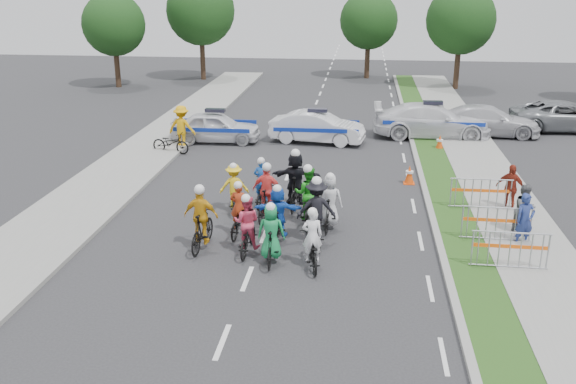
# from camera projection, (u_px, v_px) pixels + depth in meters

# --- Properties ---
(ground) EXTENTS (90.00, 90.00, 0.00)m
(ground) POSITION_uv_depth(u_px,v_px,m) (247.00, 279.00, 16.39)
(ground) COLOR #28282B
(ground) RESTS_ON ground
(curb_right) EXTENTS (0.20, 60.00, 0.12)m
(curb_right) POSITION_uv_depth(u_px,v_px,m) (432.00, 216.00, 20.51)
(curb_right) COLOR gray
(curb_right) RESTS_ON ground
(grass_strip) EXTENTS (1.20, 60.00, 0.11)m
(grass_strip) POSITION_uv_depth(u_px,v_px,m) (454.00, 217.00, 20.43)
(grass_strip) COLOR #254F19
(grass_strip) RESTS_ON ground
(sidewalk_right) EXTENTS (2.40, 60.00, 0.13)m
(sidewalk_right) POSITION_uv_depth(u_px,v_px,m) (512.00, 219.00, 20.23)
(sidewalk_right) COLOR gray
(sidewalk_right) RESTS_ON ground
(sidewalk_left) EXTENTS (3.00, 60.00, 0.13)m
(sidewalk_left) POSITION_uv_depth(u_px,v_px,m) (85.00, 201.00, 21.79)
(sidewalk_left) COLOR gray
(sidewalk_left) RESTS_ON ground
(rider_0) EXTENTS (0.90, 1.76, 1.72)m
(rider_0) POSITION_uv_depth(u_px,v_px,m) (312.00, 247.00, 16.87)
(rider_0) COLOR black
(rider_0) RESTS_ON ground
(rider_1) EXTENTS (0.75, 1.68, 1.75)m
(rider_1) POSITION_uv_depth(u_px,v_px,m) (271.00, 239.00, 17.09)
(rider_1) COLOR black
(rider_1) RESTS_ON ground
(rider_2) EXTENTS (0.75, 1.74, 1.76)m
(rider_2) POSITION_uv_depth(u_px,v_px,m) (247.00, 231.00, 17.73)
(rider_2) COLOR black
(rider_2) RESTS_ON ground
(rider_3) EXTENTS (1.01, 1.88, 1.94)m
(rider_3) POSITION_uv_depth(u_px,v_px,m) (202.00, 224.00, 17.95)
(rider_3) COLOR black
(rider_3) RESTS_ON ground
(rider_4) EXTENTS (1.21, 2.07, 2.02)m
(rider_4) POSITION_uv_depth(u_px,v_px,m) (316.00, 217.00, 18.40)
(rider_4) COLOR black
(rider_4) RESTS_ON ground
(rider_5) EXTENTS (1.41, 1.69, 1.75)m
(rider_5) POSITION_uv_depth(u_px,v_px,m) (278.00, 217.00, 18.49)
(rider_5) COLOR black
(rider_5) RESTS_ON ground
(rider_6) EXTENTS (0.77, 1.72, 1.70)m
(rider_6) POSITION_uv_depth(u_px,v_px,m) (239.00, 217.00, 19.00)
(rider_6) COLOR black
(rider_6) RESTS_ON ground
(rider_7) EXTENTS (0.81, 1.77, 1.82)m
(rider_7) POSITION_uv_depth(u_px,v_px,m) (330.00, 207.00, 19.39)
(rider_7) COLOR black
(rider_7) RESTS_ON ground
(rider_8) EXTENTS (0.82, 1.92, 1.94)m
(rider_8) POSITION_uv_depth(u_px,v_px,m) (308.00, 202.00, 19.81)
(rider_8) COLOR black
(rider_8) RESTS_ON ground
(rider_9) EXTENTS (1.01, 1.88, 1.91)m
(rider_9) POSITION_uv_depth(u_px,v_px,m) (268.00, 198.00, 20.09)
(rider_9) COLOR black
(rider_9) RESTS_ON ground
(rider_10) EXTENTS (1.01, 1.73, 1.69)m
(rider_10) POSITION_uv_depth(u_px,v_px,m) (234.00, 192.00, 20.82)
(rider_10) COLOR black
(rider_10) RESTS_ON ground
(rider_11) EXTENTS (1.66, 1.98, 2.05)m
(rider_11) POSITION_uv_depth(u_px,v_px,m) (296.00, 184.00, 21.07)
(rider_11) COLOR black
(rider_11) RESTS_ON ground
(rider_12) EXTENTS (0.67, 1.69, 1.70)m
(rider_12) POSITION_uv_depth(u_px,v_px,m) (262.00, 189.00, 21.44)
(rider_12) COLOR black
(rider_12) RESTS_ON ground
(police_car_0) EXTENTS (4.18, 1.85, 1.40)m
(police_car_0) POSITION_uv_depth(u_px,v_px,m) (216.00, 127.00, 29.58)
(police_car_0) COLOR silver
(police_car_0) RESTS_ON ground
(police_car_1) EXTENTS (4.50, 2.13, 1.42)m
(police_car_1) POSITION_uv_depth(u_px,v_px,m) (317.00, 127.00, 29.46)
(police_car_1) COLOR silver
(police_car_1) RESTS_ON ground
(police_car_2) EXTENTS (5.50, 2.28, 1.59)m
(police_car_2) POSITION_uv_depth(u_px,v_px,m) (432.00, 121.00, 30.37)
(police_car_2) COLOR silver
(police_car_2) RESTS_ON ground
(civilian_sedan) EXTENTS (4.98, 2.25, 1.41)m
(civilian_sedan) POSITION_uv_depth(u_px,v_px,m) (488.00, 121.00, 30.82)
(civilian_sedan) COLOR silver
(civilian_sedan) RESTS_ON ground
(civilian_suv) EXTENTS (5.32, 2.62, 1.45)m
(civilian_suv) POSITION_uv_depth(u_px,v_px,m) (566.00, 116.00, 31.70)
(civilian_suv) COLOR gray
(civilian_suv) RESTS_ON ground
(spectator_0) EXTENTS (0.66, 0.54, 1.57)m
(spectator_0) POSITION_uv_depth(u_px,v_px,m) (525.00, 220.00, 18.13)
(spectator_0) COLOR navy
(spectator_0) RESTS_ON ground
(spectator_1) EXTENTS (0.97, 0.92, 1.58)m
(spectator_1) POSITION_uv_depth(u_px,v_px,m) (525.00, 211.00, 18.86)
(spectator_1) COLOR #515256
(spectator_1) RESTS_ON ground
(spectator_2) EXTENTS (1.00, 0.78, 1.59)m
(spectator_2) POSITION_uv_depth(u_px,v_px,m) (510.00, 188.00, 20.85)
(spectator_2) COLOR maroon
(spectator_2) RESTS_ON ground
(marshal_hiviz) EXTENTS (1.32, 0.87, 1.91)m
(marshal_hiviz) POSITION_uv_depth(u_px,v_px,m) (182.00, 127.00, 28.47)
(marshal_hiviz) COLOR #E2A00B
(marshal_hiviz) RESTS_ON ground
(barrier_0) EXTENTS (2.01, 0.54, 1.12)m
(barrier_0) POSITION_uv_depth(u_px,v_px,m) (510.00, 252.00, 16.61)
(barrier_0) COLOR #A5A8AD
(barrier_0) RESTS_ON ground
(barrier_1) EXTENTS (2.01, 0.56, 1.12)m
(barrier_1) POSITION_uv_depth(u_px,v_px,m) (496.00, 225.00, 18.37)
(barrier_1) COLOR #A5A8AD
(barrier_1) RESTS_ON ground
(barrier_2) EXTENTS (2.00, 0.52, 1.12)m
(barrier_2) POSITION_uv_depth(u_px,v_px,m) (480.00, 195.00, 20.89)
(barrier_2) COLOR #A5A8AD
(barrier_2) RESTS_ON ground
(cone_0) EXTENTS (0.40, 0.40, 0.70)m
(cone_0) POSITION_uv_depth(u_px,v_px,m) (409.00, 175.00, 23.74)
(cone_0) COLOR #F24C0C
(cone_0) RESTS_ON ground
(cone_1) EXTENTS (0.40, 0.40, 0.70)m
(cone_1) POSITION_uv_depth(u_px,v_px,m) (440.00, 143.00, 28.25)
(cone_1) COLOR #F24C0C
(cone_1) RESTS_ON ground
(parked_bike) EXTENTS (1.82, 0.97, 0.91)m
(parked_bike) POSITION_uv_depth(u_px,v_px,m) (171.00, 143.00, 27.77)
(parked_bike) COLOR black
(parked_bike) RESTS_ON ground
(tree_0) EXTENTS (4.20, 4.20, 6.30)m
(tree_0) POSITION_uv_depth(u_px,v_px,m) (114.00, 25.00, 42.91)
(tree_0) COLOR #382619
(tree_0) RESTS_ON ground
(tree_1) EXTENTS (4.55, 4.55, 6.82)m
(tree_1) POSITION_uv_depth(u_px,v_px,m) (461.00, 20.00, 42.14)
(tree_1) COLOR #382619
(tree_1) RESTS_ON ground
(tree_3) EXTENTS (4.90, 4.90, 7.35)m
(tree_3) POSITION_uv_depth(u_px,v_px,m) (201.00, 11.00, 45.89)
(tree_3) COLOR #382619
(tree_3) RESTS_ON ground
(tree_4) EXTENTS (4.20, 4.20, 6.30)m
(tree_4) POSITION_uv_depth(u_px,v_px,m) (369.00, 20.00, 46.68)
(tree_4) COLOR #382619
(tree_4) RESTS_ON ground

